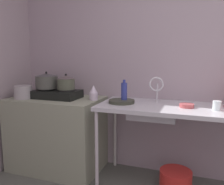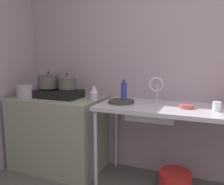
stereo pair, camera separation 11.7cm
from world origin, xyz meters
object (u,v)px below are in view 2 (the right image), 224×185
at_px(faucet, 156,86).
at_px(small_bowl_on_drainboard, 186,106).
at_px(bottle_by_sink, 124,92).
at_px(stove, 58,93).
at_px(pot_on_right_burner, 67,82).
at_px(pot_on_left_burner, 49,81).
at_px(sink_basin, 152,113).
at_px(frying_pan, 121,102).
at_px(percolator, 94,93).
at_px(cup_by_rack, 217,107).
at_px(pot_beside_stove, 25,91).
at_px(bucket_on_floor, 175,182).

relative_size(faucet, small_bowl_on_drainboard, 2.00).
bearing_deg(bottle_by_sink, small_bowl_on_drainboard, -2.35).
bearing_deg(stove, pot_on_right_burner, 0.00).
distance_m(stove, pot_on_left_burner, 0.20).
distance_m(faucet, bottle_by_sink, 0.34).
bearing_deg(sink_basin, frying_pan, 175.25).
bearing_deg(pot_on_right_burner, percolator, 6.07).
relative_size(faucet, cup_by_rack, 3.19).
bearing_deg(cup_by_rack, small_bowl_on_drainboard, 172.77).
bearing_deg(pot_beside_stove, percolator, 13.33).
distance_m(percolator, sink_basin, 0.70).
xyz_separation_m(faucet, bucket_on_floor, (0.24, -0.12, -0.95)).
relative_size(pot_on_right_burner, bottle_by_sink, 0.84).
height_order(cup_by_rack, bucket_on_floor, cup_by_rack).
xyz_separation_m(stove, percolator, (0.46, 0.03, 0.03)).
relative_size(cup_by_rack, bottle_by_sink, 0.36).
bearing_deg(pot_on_right_burner, bottle_by_sink, 0.84).
xyz_separation_m(percolator, frying_pan, (0.35, -0.06, -0.07)).
relative_size(pot_beside_stove, faucet, 0.74).
height_order(percolator, bottle_by_sink, bottle_by_sink).
xyz_separation_m(sink_basin, cup_by_rack, (0.59, -0.00, 0.11)).
xyz_separation_m(percolator, small_bowl_on_drainboard, (1.01, -0.05, -0.06)).
relative_size(pot_on_left_burner, bucket_on_floor, 0.82).
bearing_deg(bucket_on_floor, percolator, 175.46).
bearing_deg(percolator, bucket_on_floor, -4.54).
bearing_deg(bottle_by_sink, cup_by_rack, -3.78).
height_order(sink_basin, bucket_on_floor, sink_basin).
relative_size(small_bowl_on_drainboard, bottle_by_sink, 0.57).
relative_size(stove, bottle_by_sink, 2.23).
distance_m(sink_basin, bottle_by_sink, 0.37).
relative_size(percolator, small_bowl_on_drainboard, 1.20).
xyz_separation_m(stove, bottle_by_sink, (0.82, 0.01, 0.06)).
height_order(percolator, sink_basin, percolator).
bearing_deg(small_bowl_on_drainboard, pot_beside_stove, -175.57).
bearing_deg(stove, pot_beside_stove, -155.87).
bearing_deg(pot_beside_stove, cup_by_rack, 2.95).
height_order(faucet, bucket_on_floor, faucet).
relative_size(stove, faucet, 1.96).
distance_m(percolator, bucket_on_floor, 1.26).
distance_m(pot_beside_stove, bottle_by_sink, 1.19).
height_order(frying_pan, small_bowl_on_drainboard, small_bowl_on_drainboard).
relative_size(pot_on_right_burner, small_bowl_on_drainboard, 1.47).
xyz_separation_m(faucet, cup_by_rack, (0.58, -0.13, -0.14)).
bearing_deg(pot_on_right_burner, frying_pan, -1.80).
distance_m(pot_on_left_burner, frying_pan, 0.96).
bearing_deg(cup_by_rack, sink_basin, 179.95).
xyz_separation_m(sink_basin, bucket_on_floor, (0.25, 0.01, -0.70)).
xyz_separation_m(stove, faucet, (1.15, 0.08, 0.14)).
xyz_separation_m(stove, bucket_on_floor, (1.39, -0.04, -0.82)).
bearing_deg(bottle_by_sink, pot_on_left_burner, -179.39).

